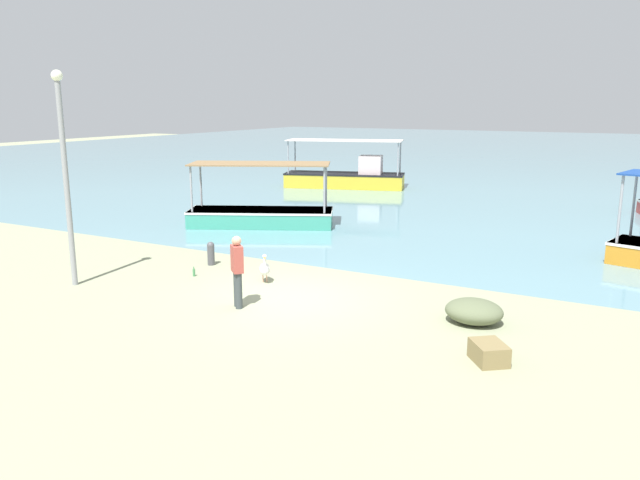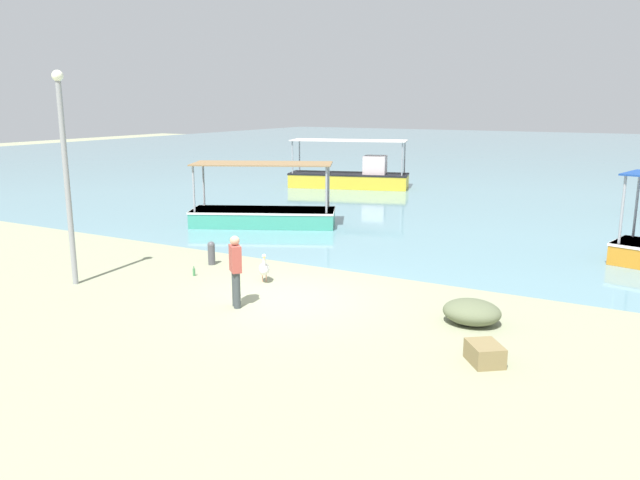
{
  "view_description": "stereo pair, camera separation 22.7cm",
  "coord_description": "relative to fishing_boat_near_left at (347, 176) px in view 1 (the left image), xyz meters",
  "views": [
    {
      "loc": [
        7.55,
        -12.31,
        4.66
      ],
      "look_at": [
        -0.54,
        2.68,
        0.88
      ],
      "focal_mm": 35.0,
      "sensor_mm": 36.0,
      "label": 1
    },
    {
      "loc": [
        7.75,
        -12.2,
        4.66
      ],
      "look_at": [
        -0.54,
        2.68,
        0.88
      ],
      "focal_mm": 35.0,
      "sensor_mm": 36.0,
      "label": 2
    }
  ],
  "objects": [
    {
      "name": "ground",
      "position": [
        7.48,
        -18.77,
        -0.65
      ],
      "size": [
        120.0,
        120.0,
        0.0
      ],
      "primitive_type": "plane",
      "color": "gray"
    },
    {
      "name": "harbor_water",
      "position": [
        7.48,
        29.23,
        -0.65
      ],
      "size": [
        110.0,
        90.0,
        0.0
      ],
      "primitive_type": "cube",
      "color": "#64919C",
      "rests_on": "ground"
    },
    {
      "name": "fishing_boat_near_left",
      "position": [
        0.0,
        0.0,
        0.0
      ],
      "size": [
        6.81,
        3.66,
        2.63
      ],
      "color": "gold",
      "rests_on": "harbor_water"
    },
    {
      "name": "fishing_boat_center",
      "position": [
        1.86,
        -11.43,
        -0.16
      ],
      "size": [
        5.71,
        3.97,
        2.41
      ],
      "color": "teal",
      "rests_on": "harbor_water"
    },
    {
      "name": "pelican",
      "position": [
        6.23,
        -17.83,
        -0.27
      ],
      "size": [
        0.57,
        0.71,
        0.8
      ],
      "color": "#E0997A",
      "rests_on": "ground"
    },
    {
      "name": "lamp_post",
      "position": [
        1.99,
        -20.37,
        2.42
      ],
      "size": [
        0.28,
        0.28,
        5.43
      ],
      "color": "gray",
      "rests_on": "ground"
    },
    {
      "name": "mooring_bollard",
      "position": [
        3.85,
        -17.07,
        -0.28
      ],
      "size": [
        0.22,
        0.22,
        0.69
      ],
      "color": "#47474C",
      "rests_on": "ground"
    },
    {
      "name": "fisherman_standing",
      "position": [
        6.81,
        -19.84,
        0.26
      ],
      "size": [
        0.44,
        0.43,
        1.69
      ],
      "color": "#3A4245",
      "rests_on": "ground"
    },
    {
      "name": "net_pile",
      "position": [
        11.9,
        -18.3,
        -0.39
      ],
      "size": [
        1.24,
        1.06,
        0.53
      ],
      "primitive_type": "ellipsoid",
      "color": "#5F6849",
      "rests_on": "ground"
    },
    {
      "name": "cargo_crate",
      "position": [
        12.69,
        -20.24,
        -0.46
      ],
      "size": [
        0.87,
        0.9,
        0.37
      ],
      "primitive_type": "cube",
      "rotation": [
        0.0,
        0.0,
        5.37
      ],
      "color": "olive",
      "rests_on": "ground"
    },
    {
      "name": "glass_bottle",
      "position": [
        4.2,
        -18.26,
        -0.54
      ],
      "size": [
        0.07,
        0.07,
        0.27
      ],
      "color": "#3F7F4C",
      "rests_on": "ground"
    }
  ]
}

